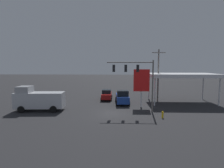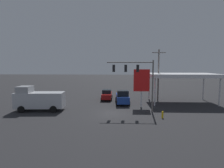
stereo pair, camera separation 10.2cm
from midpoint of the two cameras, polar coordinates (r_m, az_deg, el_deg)
The scene contains 9 objects.
ground_plane at distance 24.31m, azimuth -0.29°, elevation -9.52°, with size 200.00×200.00×0.00m, color #262628.
traffic_signal_assembly at distance 24.38m, azimuth 7.73°, elevation 3.28°, with size 6.45×0.43×7.26m.
utility_pole at distance 32.59m, azimuth 14.77°, elevation 3.15°, with size 2.40×0.26×9.39m.
gas_station_canopy at distance 32.96m, azimuth 21.64°, elevation 2.58°, with size 11.48×6.71×5.12m.
price_sign at distance 27.51m, azimuth 9.50°, elevation 0.83°, with size 2.47×0.27×5.94m.
pickup_parked at distance 29.91m, azimuth 3.28°, elevation -4.37°, with size 2.48×5.30×2.40m.
delivery_truck at distance 27.40m, azimuth -22.93°, elevation -4.58°, with size 6.93×2.88×3.58m.
sedan_far at distance 33.55m, azimuth -1.85°, elevation -3.49°, with size 2.08×4.41×1.93m.
fire_hydrant at distance 22.97m, azimuth 16.07°, elevation -9.57°, with size 0.24×0.24×0.88m.
Camera 1 is at (-0.91, 23.39, 6.56)m, focal length 28.00 mm.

